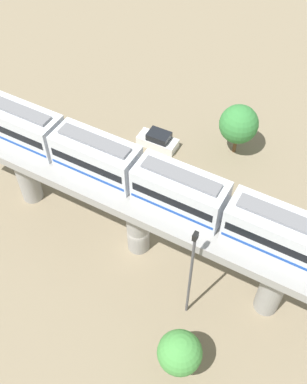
% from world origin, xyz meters
% --- Properties ---
extents(ground_plane, '(120.00, 120.00, 0.00)m').
position_xyz_m(ground_plane, '(0.00, 0.00, 0.00)').
color(ground_plane, '#84755B').
extents(viaduct, '(5.20, 35.80, 7.94)m').
position_xyz_m(viaduct, '(0.00, 0.00, 6.18)').
color(viaduct, '#999691').
rests_on(viaduct, ground).
extents(train, '(2.64, 27.45, 3.24)m').
position_xyz_m(train, '(0.00, 0.09, 9.47)').
color(train, silver).
rests_on(train, viaduct).
extents(parked_car_white, '(1.90, 4.24, 1.76)m').
position_xyz_m(parked_car_white, '(-11.82, -4.55, 0.74)').
color(parked_car_white, white).
rests_on(parked_car_white, ground).
extents(parked_car_yellow, '(2.50, 4.45, 1.76)m').
position_xyz_m(parked_car_yellow, '(-6.11, -3.14, 0.74)').
color(parked_car_yellow, yellow).
rests_on(parked_car_yellow, ground).
extents(tree_near_viaduct, '(3.11, 3.11, 4.67)m').
position_xyz_m(tree_near_viaduct, '(7.81, 7.82, 3.10)').
color(tree_near_viaduct, brown).
rests_on(tree_near_viaduct, ground).
extents(tree_mid_lot, '(3.88, 3.88, 5.66)m').
position_xyz_m(tree_mid_lot, '(-14.90, 2.76, 3.71)').
color(tree_mid_lot, brown).
rests_on(tree_mid_lot, ground).
extents(signal_post, '(0.44, 0.28, 10.54)m').
position_xyz_m(signal_post, '(3.40, 6.32, 5.79)').
color(signal_post, '#4C4C51').
rests_on(signal_post, ground).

